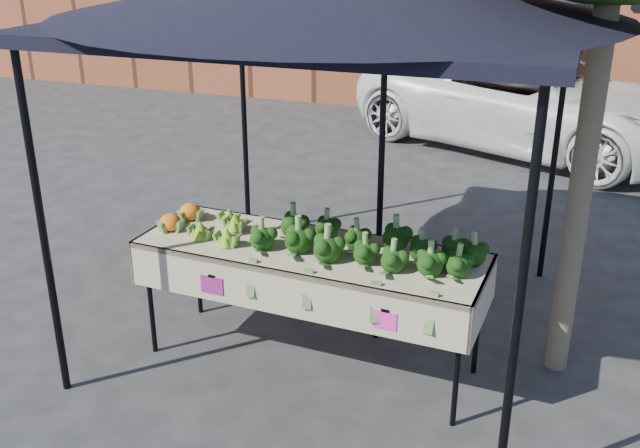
{
  "coord_description": "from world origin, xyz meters",
  "views": [
    {
      "loc": [
        1.4,
        -4.07,
        2.92
      ],
      "look_at": [
        -0.22,
        0.34,
        1.0
      ],
      "focal_mm": 40.83,
      "sensor_mm": 36.0,
      "label": 1
    }
  ],
  "objects": [
    {
      "name": "ground",
      "position": [
        0.0,
        0.0,
        0.0
      ],
      "size": [
        90.0,
        90.0,
        0.0
      ],
      "primitive_type": "plane",
      "color": "#252527"
    },
    {
      "name": "canopy",
      "position": [
        -0.22,
        0.71,
        1.37
      ],
      "size": [
        3.16,
        3.16,
        2.74
      ],
      "primitive_type": null,
      "color": "black",
      "rests_on": "ground"
    },
    {
      "name": "cauliflower_pair",
      "position": [
        -1.25,
        0.2,
        0.98
      ],
      "size": [
        0.2,
        0.4,
        0.15
      ],
      "primitive_type": "ellipsoid",
      "color": "orange",
      "rests_on": "table"
    },
    {
      "name": "broccoli_heap",
      "position": [
        0.17,
        0.16,
        1.01
      ],
      "size": [
        1.57,
        0.54,
        0.22
      ],
      "primitive_type": "ellipsoid",
      "color": "#16330C",
      "rests_on": "table"
    },
    {
      "name": "romanesco_cluster",
      "position": [
        -0.88,
        0.17,
        0.99
      ],
      "size": [
        0.4,
        0.54,
        0.17
      ],
      "primitive_type": "ellipsoid",
      "color": "#90AF24",
      "rests_on": "table"
    },
    {
      "name": "table",
      "position": [
        -0.22,
        0.14,
        0.45
      ],
      "size": [
        2.43,
        0.91,
        0.9
      ],
      "color": "#BCB08A",
      "rests_on": "ground"
    },
    {
      "name": "street_tree",
      "position": [
        1.46,
        0.69,
        2.2
      ],
      "size": [
        2.23,
        2.23,
        4.39
      ],
      "primitive_type": null,
      "color": "#1E4C14",
      "rests_on": "ground"
    }
  ]
}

